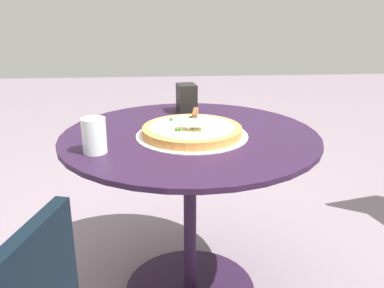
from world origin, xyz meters
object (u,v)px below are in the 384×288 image
(patio_table, at_px, (190,180))
(pizza_on_tray, at_px, (192,131))
(pizza_server, at_px, (194,118))
(drinking_cup, at_px, (94,136))
(napkin_dispenser, at_px, (187,98))

(patio_table, relative_size, pizza_on_tray, 2.34)
(pizza_on_tray, xyz_separation_m, pizza_server, (0.01, 0.03, 0.04))
(patio_table, bearing_deg, pizza_server, 29.26)
(pizza_on_tray, bearing_deg, pizza_server, 71.34)
(patio_table, xyz_separation_m, drinking_cup, (-0.32, -0.17, 0.24))
(patio_table, height_order, pizza_on_tray, pizza_on_tray)
(pizza_server, relative_size, drinking_cup, 1.87)
(patio_table, relative_size, drinking_cup, 8.26)
(drinking_cup, distance_m, napkin_dispenser, 0.59)
(pizza_server, bearing_deg, pizza_on_tray, -108.66)
(pizza_server, xyz_separation_m, drinking_cup, (-0.34, -0.18, -0.00))
(pizza_on_tray, relative_size, pizza_server, 1.89)
(pizza_server, height_order, napkin_dispenser, napkin_dispenser)
(pizza_on_tray, relative_size, napkin_dispenser, 3.32)
(pizza_server, relative_size, napkin_dispenser, 1.76)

